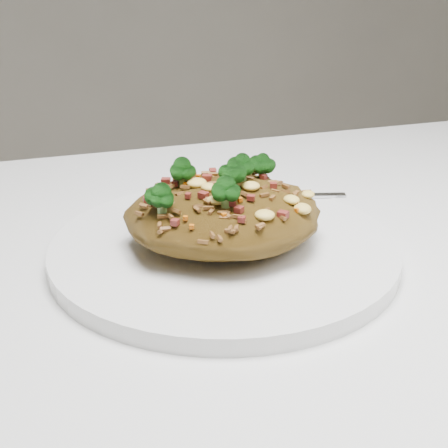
{
  "coord_description": "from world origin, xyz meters",
  "views": [
    {
      "loc": [
        -0.09,
        -0.36,
        0.98
      ],
      "look_at": [
        0.05,
        0.08,
        0.78
      ],
      "focal_mm": 50.0,
      "sensor_mm": 36.0,
      "label": 1
    }
  ],
  "objects_px": {
    "dining_table": "(194,417)",
    "fried_rice": "(224,205)",
    "plate": "(224,249)",
    "fork": "(270,196)"
  },
  "relations": [
    {
      "from": "plate",
      "to": "fork",
      "type": "height_order",
      "value": "fork"
    },
    {
      "from": "dining_table",
      "to": "fork",
      "type": "xyz_separation_m",
      "value": [
        0.12,
        0.16,
        0.11
      ]
    },
    {
      "from": "dining_table",
      "to": "plate",
      "type": "height_order",
      "value": "plate"
    },
    {
      "from": "dining_table",
      "to": "fork",
      "type": "distance_m",
      "value": 0.22
    },
    {
      "from": "plate",
      "to": "fork",
      "type": "bearing_deg",
      "value": 47.65
    },
    {
      "from": "fried_rice",
      "to": "dining_table",
      "type": "bearing_deg",
      "value": -122.45
    },
    {
      "from": "dining_table",
      "to": "fried_rice",
      "type": "bearing_deg",
      "value": 57.55
    },
    {
      "from": "dining_table",
      "to": "plate",
      "type": "bearing_deg",
      "value": 57.45
    },
    {
      "from": "dining_table",
      "to": "fork",
      "type": "bearing_deg",
      "value": 52.19
    },
    {
      "from": "plate",
      "to": "fried_rice",
      "type": "height_order",
      "value": "fried_rice"
    }
  ]
}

